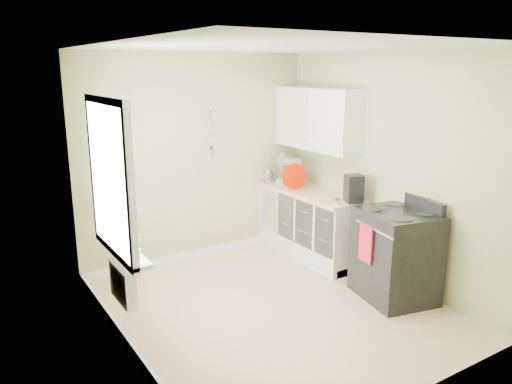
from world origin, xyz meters
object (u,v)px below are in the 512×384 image
stove (396,254)px  coffee_maker (354,189)px  stand_mixer (288,172)px  kettle (267,176)px

stove → coffee_maker: bearing=84.1°
stand_mixer → kettle: (-0.20, 0.23, -0.09)m
stand_mixer → coffee_maker: bearing=-84.5°
stove → stand_mixer: 2.07m
kettle → coffee_maker: coffee_maker is taller
stand_mixer → stove: bearing=-89.1°
stove → coffee_maker: size_ratio=3.35×
stand_mixer → kettle: bearing=129.9°
stove → coffee_maker: coffee_maker is taller
kettle → coffee_maker: bearing=-77.6°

